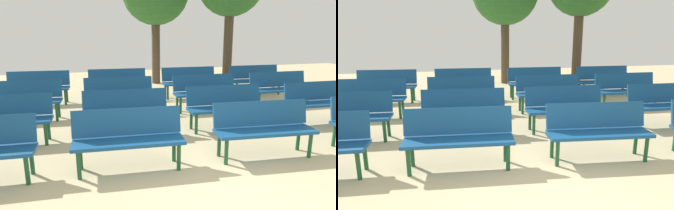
# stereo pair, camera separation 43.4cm
# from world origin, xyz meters

# --- Properties ---
(bench_r0_c1) EXTENTS (1.63, 0.60, 0.87)m
(bench_r0_c1) POSITION_xyz_m (-0.99, 1.66, 0.50)
(bench_r0_c1) COLOR navy
(bench_r0_c1) RESTS_ON ground_plane
(bench_r0_c2) EXTENTS (1.64, 0.62, 0.87)m
(bench_r0_c2) POSITION_xyz_m (1.16, 1.53, 0.50)
(bench_r0_c2) COLOR navy
(bench_r0_c2) RESTS_ON ground_plane
(bench_r1_c0) EXTENTS (1.63, 0.58, 0.87)m
(bench_r1_c0) POSITION_xyz_m (-2.94, 3.21, 0.50)
(bench_r1_c0) COLOR navy
(bench_r1_c0) RESTS_ON ground_plane
(bench_r1_c1) EXTENTS (1.63, 0.59, 0.87)m
(bench_r1_c1) POSITION_xyz_m (-0.82, 3.08, 0.50)
(bench_r1_c1) COLOR navy
(bench_r1_c1) RESTS_ON ground_plane
(bench_r1_c2) EXTENTS (1.62, 0.54, 0.87)m
(bench_r1_c2) POSITION_xyz_m (1.20, 2.98, 0.50)
(bench_r1_c2) COLOR navy
(bench_r1_c2) RESTS_ON ground_plane
(bench_r1_c3) EXTENTS (1.62, 0.56, 0.87)m
(bench_r1_c3) POSITION_xyz_m (3.36, 2.82, 0.50)
(bench_r1_c3) COLOR navy
(bench_r1_c3) RESTS_ON ground_plane
(bench_r2_c0) EXTENTS (1.64, 0.62, 0.87)m
(bench_r2_c0) POSITION_xyz_m (-2.84, 4.69, 0.50)
(bench_r2_c0) COLOR navy
(bench_r2_c0) RESTS_ON ground_plane
(bench_r2_c1) EXTENTS (1.63, 0.61, 0.87)m
(bench_r2_c1) POSITION_xyz_m (-0.77, 4.60, 0.50)
(bench_r2_c1) COLOR navy
(bench_r2_c1) RESTS_ON ground_plane
(bench_r2_c2) EXTENTS (1.62, 0.54, 0.87)m
(bench_r2_c2) POSITION_xyz_m (1.35, 4.43, 0.50)
(bench_r2_c2) COLOR navy
(bench_r2_c2) RESTS_ON ground_plane
(bench_r2_c3) EXTENTS (1.62, 0.54, 0.87)m
(bench_r2_c3) POSITION_xyz_m (3.41, 4.35, 0.50)
(bench_r2_c3) COLOR navy
(bench_r2_c3) RESTS_ON ground_plane
(bench_r3_c0) EXTENTS (1.64, 0.62, 0.87)m
(bench_r3_c0) POSITION_xyz_m (-2.71, 6.19, 0.50)
(bench_r3_c0) COLOR navy
(bench_r3_c0) RESTS_ON ground_plane
(bench_r3_c1) EXTENTS (1.63, 0.59, 0.87)m
(bench_r3_c1) POSITION_xyz_m (-0.62, 6.08, 0.50)
(bench_r3_c1) COLOR navy
(bench_r3_c1) RESTS_ON ground_plane
(bench_r3_c2) EXTENTS (1.62, 0.56, 0.87)m
(bench_r3_c2) POSITION_xyz_m (1.45, 5.90, 0.50)
(bench_r3_c2) COLOR navy
(bench_r3_c2) RESTS_ON ground_plane
(bench_r3_c3) EXTENTS (1.62, 0.56, 0.87)m
(bench_r3_c3) POSITION_xyz_m (3.53, 5.76, 0.50)
(bench_r3_c3) COLOR navy
(bench_r3_c3) RESTS_ON ground_plane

